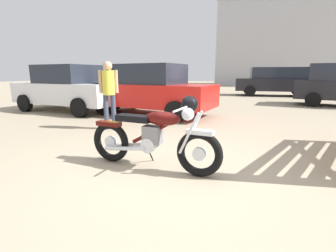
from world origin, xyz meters
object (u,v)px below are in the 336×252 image
(vintage_motorcycle, at_px, (155,136))
(dark_sedan_left, at_px, (137,80))
(white_estate_far, at_px, (277,81))
(bystander, at_px, (109,88))
(silver_sedan_mid, at_px, (69,88))
(pale_sedan_back, at_px, (151,90))

(vintage_motorcycle, xyz_separation_m, dark_sedan_left, (-6.64, 12.13, 0.43))
(vintage_motorcycle, xyz_separation_m, white_estate_far, (2.45, 13.35, 0.45))
(bystander, distance_m, white_estate_far, 12.28)
(vintage_motorcycle, height_order, bystander, bystander)
(bystander, height_order, white_estate_far, white_estate_far)
(dark_sedan_left, xyz_separation_m, silver_sedan_mid, (1.44, -8.13, -0.08))
(dark_sedan_left, height_order, white_estate_far, dark_sedan_left)
(bystander, xyz_separation_m, white_estate_far, (4.51, 11.42, -0.08))
(dark_sedan_left, bearing_deg, silver_sedan_mid, 100.23)
(pale_sedan_back, height_order, white_estate_far, white_estate_far)
(vintage_motorcycle, xyz_separation_m, pale_sedan_back, (-2.01, 4.30, 0.34))
(white_estate_far, bearing_deg, bystander, 62.57)
(vintage_motorcycle, bearing_deg, silver_sedan_mid, 145.60)
(bystander, bearing_deg, white_estate_far, 127.58)
(pale_sedan_back, bearing_deg, silver_sedan_mid, -166.25)
(pale_sedan_back, xyz_separation_m, dark_sedan_left, (-4.63, 7.83, 0.08))
(bystander, xyz_separation_m, dark_sedan_left, (-4.57, 10.19, -0.10))
(vintage_motorcycle, height_order, silver_sedan_mid, silver_sedan_mid)
(white_estate_far, distance_m, silver_sedan_mid, 12.08)
(vintage_motorcycle, height_order, pale_sedan_back, pale_sedan_back)
(silver_sedan_mid, bearing_deg, dark_sedan_left, -74.44)
(bystander, relative_size, dark_sedan_left, 0.43)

